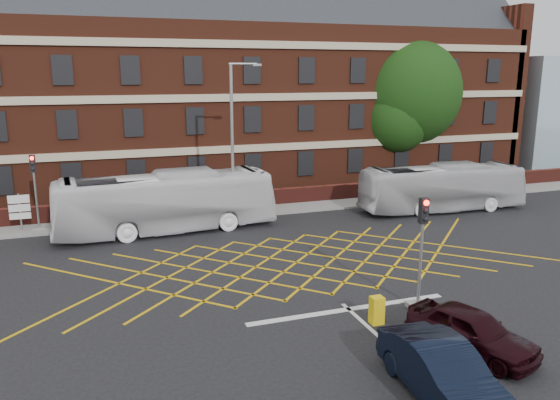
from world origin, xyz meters
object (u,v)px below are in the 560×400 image
object	(u,v)px
traffic_light_far	(36,200)
utility_cabinet	(377,310)
traffic_light_near	(420,264)
bus_right	(442,188)
car_maroon	(471,331)
bus_left	(166,202)
street_lamp	(234,170)
direction_signs	(20,208)
car_navy	(443,372)
deciduous_tree	(406,100)

from	to	relation	value
traffic_light_far	utility_cabinet	xyz separation A→B (m)	(12.20, -16.58, -1.27)
traffic_light_near	bus_right	bearing A→B (deg)	51.75
traffic_light_near	utility_cabinet	world-z (taller)	traffic_light_near
car_maroon	traffic_light_far	xyz separation A→B (m)	(-14.04, 19.33, 1.05)
bus_right	traffic_light_near	size ratio (longest dim) A/B	2.52
bus_left	car_maroon	size ratio (longest dim) A/B	2.86
car_maroon	traffic_light_far	distance (m)	23.91
bus_right	street_lamp	xyz separation A→B (m)	(-13.32, 1.36, 1.68)
bus_right	direction_signs	world-z (taller)	bus_right
car_navy	traffic_light_far	world-z (taller)	traffic_light_far
car_navy	utility_cabinet	bearing A→B (deg)	85.72
bus_left	direction_signs	size ratio (longest dim) A/B	5.48
deciduous_tree	direction_signs	bearing A→B (deg)	-167.54
street_lamp	direction_signs	world-z (taller)	street_lamp
car_maroon	utility_cabinet	bearing A→B (deg)	103.44
traffic_light_far	street_lamp	xyz separation A→B (m)	(10.77, -2.19, 1.42)
bus_left	traffic_light_near	size ratio (longest dim) A/B	2.82
bus_right	traffic_light_near	world-z (taller)	traffic_light_near
car_maroon	street_lamp	bearing A→B (deg)	80.42
bus_left	bus_right	world-z (taller)	bus_left
bus_left	traffic_light_far	xyz separation A→B (m)	(-6.78, 2.57, 0.08)
deciduous_tree	traffic_light_near	size ratio (longest dim) A/B	2.67
bus_right	car_maroon	world-z (taller)	bus_right
traffic_light_near	traffic_light_far	xyz separation A→B (m)	(-14.30, 15.96, 0.00)
direction_signs	street_lamp	bearing A→B (deg)	-10.05
traffic_light_far	direction_signs	size ratio (longest dim) A/B	1.94
bus_right	direction_signs	size ratio (longest dim) A/B	4.89
traffic_light_far	direction_signs	bearing A→B (deg)	-171.94
bus_left	street_lamp	size ratio (longest dim) A/B	1.31
car_maroon	direction_signs	world-z (taller)	direction_signs
traffic_light_near	utility_cabinet	size ratio (longest dim) A/B	4.28
bus_right	street_lamp	bearing A→B (deg)	87.75
deciduous_tree	bus_right	bearing A→B (deg)	-107.32
car_navy	street_lamp	distance (m)	19.19
bus_left	car_maroon	distance (m)	18.29
car_maroon	utility_cabinet	size ratio (longest dim) A/B	4.22
bus_left	direction_signs	bearing A→B (deg)	68.73
direction_signs	utility_cabinet	distance (m)	21.04
deciduous_tree	utility_cabinet	distance (m)	27.75
car_navy	car_maroon	xyz separation A→B (m)	(2.41, 1.88, -0.06)
bus_left	car_navy	xyz separation A→B (m)	(4.85, -18.64, -0.90)
deciduous_tree	car_navy	bearing A→B (deg)	-119.54
traffic_light_far	direction_signs	distance (m)	0.97
bus_left	bus_right	xyz separation A→B (m)	(17.31, -0.98, -0.18)
car_maroon	deciduous_tree	bearing A→B (deg)	42.43
deciduous_tree	direction_signs	size ratio (longest dim) A/B	5.18
car_maroon	traffic_light_near	bearing A→B (deg)	65.14
bus_right	car_maroon	size ratio (longest dim) A/B	2.55
direction_signs	car_navy	bearing A→B (deg)	-59.31
car_navy	car_maroon	bearing A→B (deg)	40.62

